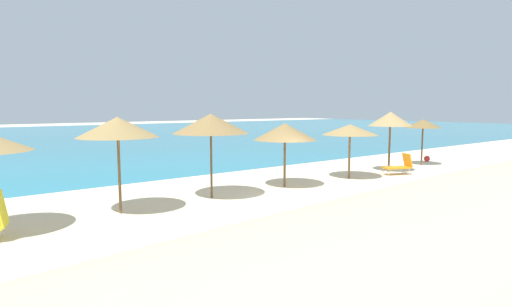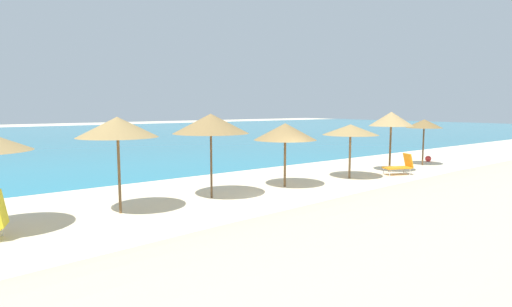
{
  "view_description": "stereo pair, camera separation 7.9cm",
  "coord_description": "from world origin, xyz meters",
  "px_view_note": "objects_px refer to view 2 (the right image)",
  "views": [
    {
      "loc": [
        -9.74,
        -9.79,
        3.19
      ],
      "look_at": [
        -0.54,
        1.84,
        1.53
      ],
      "focal_mm": 29.01,
      "sensor_mm": 36.0,
      "label": 1
    },
    {
      "loc": [
        -9.68,
        -9.84,
        3.19
      ],
      "look_at": [
        -0.54,
        1.84,
        1.53
      ],
      "focal_mm": 29.01,
      "sensor_mm": 36.0,
      "label": 2
    }
  ],
  "objects_px": {
    "lounge_chair_1": "(400,166)",
    "beach_ball": "(428,159)",
    "beach_umbrella_7": "(424,124)",
    "beach_umbrella_3": "(211,124)",
    "beach_umbrella_4": "(285,132)",
    "beach_umbrella_2": "(117,127)",
    "beach_umbrella_6": "(391,119)",
    "beach_umbrella_5": "(351,130)"
  },
  "relations": [
    {
      "from": "beach_umbrella_6",
      "to": "beach_ball",
      "type": "xyz_separation_m",
      "value": [
        5.2,
        0.89,
        -2.44
      ]
    },
    {
      "from": "beach_ball",
      "to": "beach_umbrella_4",
      "type": "bearing_deg",
      "value": -177.32
    },
    {
      "from": "beach_umbrella_4",
      "to": "beach_umbrella_6",
      "type": "height_order",
      "value": "beach_umbrella_6"
    },
    {
      "from": "beach_umbrella_3",
      "to": "beach_umbrella_7",
      "type": "xyz_separation_m",
      "value": [
        13.66,
        -0.1,
        -0.33
      ]
    },
    {
      "from": "beach_umbrella_2",
      "to": "beach_umbrella_6",
      "type": "distance_m",
      "value": 13.46
    },
    {
      "from": "beach_umbrella_4",
      "to": "beach_umbrella_7",
      "type": "xyz_separation_m",
      "value": [
        10.21,
        -0.06,
        0.07
      ]
    },
    {
      "from": "beach_umbrella_2",
      "to": "beach_ball",
      "type": "height_order",
      "value": "beach_umbrella_2"
    },
    {
      "from": "beach_umbrella_4",
      "to": "lounge_chair_1",
      "type": "bearing_deg",
      "value": -10.42
    },
    {
      "from": "beach_umbrella_3",
      "to": "lounge_chair_1",
      "type": "xyz_separation_m",
      "value": [
        9.79,
        -1.21,
        -2.19
      ]
    },
    {
      "from": "beach_umbrella_4",
      "to": "beach_umbrella_5",
      "type": "height_order",
      "value": "beach_umbrella_4"
    },
    {
      "from": "beach_ball",
      "to": "beach_umbrella_2",
      "type": "bearing_deg",
      "value": -178.07
    },
    {
      "from": "beach_ball",
      "to": "lounge_chair_1",
      "type": "bearing_deg",
      "value": -162.79
    },
    {
      "from": "beach_umbrella_5",
      "to": "beach_umbrella_2",
      "type": "bearing_deg",
      "value": 178.6
    },
    {
      "from": "beach_umbrella_2",
      "to": "beach_umbrella_7",
      "type": "height_order",
      "value": "beach_umbrella_2"
    },
    {
      "from": "beach_umbrella_5",
      "to": "beach_umbrella_7",
      "type": "bearing_deg",
      "value": 2.31
    },
    {
      "from": "beach_umbrella_2",
      "to": "lounge_chair_1",
      "type": "xyz_separation_m",
      "value": [
        13.1,
        -1.09,
        -2.17
      ]
    },
    {
      "from": "beach_umbrella_4",
      "to": "beach_umbrella_5",
      "type": "relative_size",
      "value": 1.03
    },
    {
      "from": "beach_umbrella_4",
      "to": "beach_ball",
      "type": "distance_m",
      "value": 12.09
    },
    {
      "from": "beach_umbrella_7",
      "to": "lounge_chair_1",
      "type": "distance_m",
      "value": 4.43
    },
    {
      "from": "beach_umbrella_5",
      "to": "lounge_chair_1",
      "type": "xyz_separation_m",
      "value": [
        2.71,
        -0.84,
        -1.76
      ]
    },
    {
      "from": "beach_umbrella_2",
      "to": "beach_umbrella_4",
      "type": "xyz_separation_m",
      "value": [
        6.76,
        0.07,
        -0.38
      ]
    },
    {
      "from": "beach_umbrella_3",
      "to": "beach_umbrella_4",
      "type": "height_order",
      "value": "beach_umbrella_3"
    },
    {
      "from": "lounge_chair_1",
      "to": "beach_ball",
      "type": "bearing_deg",
      "value": -49.71
    },
    {
      "from": "beach_umbrella_6",
      "to": "beach_ball",
      "type": "bearing_deg",
      "value": 9.72
    },
    {
      "from": "lounge_chair_1",
      "to": "beach_ball",
      "type": "distance_m",
      "value": 5.83
    },
    {
      "from": "beach_umbrella_6",
      "to": "beach_umbrella_5",
      "type": "bearing_deg",
      "value": 179.86
    },
    {
      "from": "beach_umbrella_2",
      "to": "beach_umbrella_5",
      "type": "relative_size",
      "value": 1.17
    },
    {
      "from": "beach_umbrella_5",
      "to": "beach_umbrella_4",
      "type": "bearing_deg",
      "value": 174.86
    },
    {
      "from": "beach_umbrella_7",
      "to": "beach_umbrella_3",
      "type": "bearing_deg",
      "value": 179.57
    },
    {
      "from": "beach_umbrella_2",
      "to": "beach_umbrella_6",
      "type": "bearing_deg",
      "value": -1.11
    },
    {
      "from": "beach_umbrella_7",
      "to": "lounge_chair_1",
      "type": "xyz_separation_m",
      "value": [
        -3.87,
        -1.1,
        -1.86
      ]
    },
    {
      "from": "beach_umbrella_3",
      "to": "beach_ball",
      "type": "bearing_deg",
      "value": 1.92
    },
    {
      "from": "beach_umbrella_3",
      "to": "beach_ball",
      "type": "height_order",
      "value": "beach_umbrella_3"
    },
    {
      "from": "beach_umbrella_7",
      "to": "lounge_chair_1",
      "type": "bearing_deg",
      "value": -164.07
    },
    {
      "from": "beach_umbrella_6",
      "to": "beach_umbrella_7",
      "type": "xyz_separation_m",
      "value": [
        3.51,
        0.27,
        -0.32
      ]
    },
    {
      "from": "beach_umbrella_7",
      "to": "beach_ball",
      "type": "distance_m",
      "value": 2.78
    },
    {
      "from": "beach_umbrella_3",
      "to": "beach_umbrella_4",
      "type": "relative_size",
      "value": 1.16
    },
    {
      "from": "beach_umbrella_3",
      "to": "beach_umbrella_7",
      "type": "height_order",
      "value": "beach_umbrella_3"
    },
    {
      "from": "beach_umbrella_2",
      "to": "beach_ball",
      "type": "distance_m",
      "value": 18.83
    },
    {
      "from": "beach_umbrella_5",
      "to": "beach_umbrella_7",
      "type": "height_order",
      "value": "beach_umbrella_7"
    },
    {
      "from": "beach_umbrella_3",
      "to": "beach_umbrella_7",
      "type": "bearing_deg",
      "value": -0.43
    },
    {
      "from": "beach_umbrella_3",
      "to": "beach_umbrella_4",
      "type": "bearing_deg",
      "value": -0.7
    }
  ]
}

